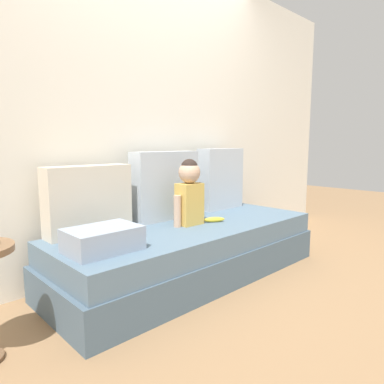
{
  "coord_description": "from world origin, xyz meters",
  "views": [
    {
      "loc": [
        -1.74,
        -1.81,
        1.0
      ],
      "look_at": [
        0.0,
        0.0,
        0.65
      ],
      "focal_mm": 32.2,
      "sensor_mm": 36.0,
      "label": 1
    }
  ],
  "objects": [
    {
      "name": "toddler",
      "position": [
        0.01,
        0.03,
        0.65
      ],
      "size": [
        0.3,
        0.16,
        0.49
      ],
      "color": "gold",
      "rests_on": "couch"
    },
    {
      "name": "throw_pillow_right",
      "position": [
        0.67,
        0.3,
        0.68
      ],
      "size": [
        0.47,
        0.16,
        0.56
      ],
      "primitive_type": "cube",
      "color": "#B2BCC6",
      "rests_on": "couch"
    },
    {
      "name": "throw_pillow_center",
      "position": [
        0.0,
        0.3,
        0.67
      ],
      "size": [
        0.59,
        0.16,
        0.54
      ],
      "primitive_type": "cube",
      "color": "#B2BCC6",
      "rests_on": "couch"
    },
    {
      "name": "throw_pillow_left",
      "position": [
        -0.67,
        0.3,
        0.63
      ],
      "size": [
        0.58,
        0.16,
        0.46
      ],
      "primitive_type": "cube",
      "color": "beige",
      "rests_on": "couch"
    },
    {
      "name": "back_wall",
      "position": [
        0.0,
        0.53,
        1.27
      ],
      "size": [
        5.35,
        0.1,
        2.55
      ],
      "primitive_type": "cube",
      "color": "silver",
      "rests_on": "ground"
    },
    {
      "name": "ground_plane",
      "position": [
        0.0,
        0.0,
        0.0
      ],
      "size": [
        12.0,
        12.0,
        0.0
      ],
      "primitive_type": "plane",
      "color": "#93704C"
    },
    {
      "name": "folded_blanket",
      "position": [
        -0.79,
        -0.1,
        0.46
      ],
      "size": [
        0.4,
        0.28,
        0.14
      ],
      "primitive_type": "cube",
      "color": "#8E9EB2",
      "rests_on": "couch"
    },
    {
      "name": "couch",
      "position": [
        0.0,
        0.0,
        0.2
      ],
      "size": [
        2.15,
        0.81,
        0.4
      ],
      "color": "#495F70",
      "rests_on": "ground"
    },
    {
      "name": "banana",
      "position": [
        0.2,
        -0.05,
        0.42
      ],
      "size": [
        0.17,
        0.13,
        0.04
      ],
      "primitive_type": "ellipsoid",
      "rotation": [
        0.0,
        0.0,
        -0.55
      ],
      "color": "yellow",
      "rests_on": "couch"
    }
  ]
}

